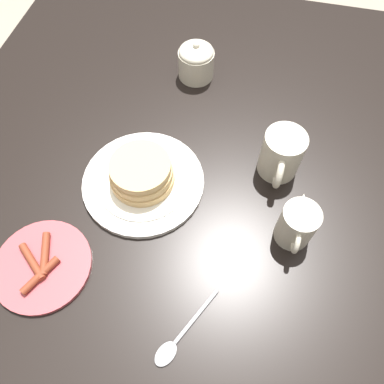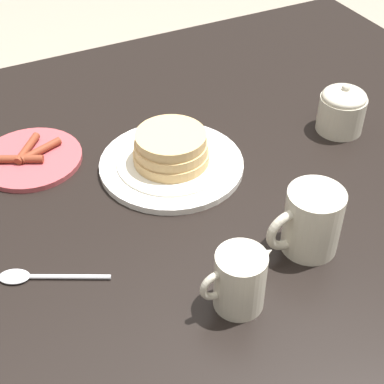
% 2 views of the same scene
% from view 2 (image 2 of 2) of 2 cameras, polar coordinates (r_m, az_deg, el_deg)
% --- Properties ---
extents(dining_table, '(1.41, 1.01, 0.74)m').
position_cam_2_polar(dining_table, '(1.10, -1.32, -2.20)').
color(dining_table, black).
rests_on(dining_table, ground_plane).
extents(pancake_plate, '(0.25, 0.25, 0.07)m').
position_cam_2_polar(pancake_plate, '(1.02, -2.02, 3.51)').
color(pancake_plate, white).
rests_on(pancake_plate, dining_table).
extents(side_plate_bacon, '(0.18, 0.18, 0.02)m').
position_cam_2_polar(side_plate_bacon, '(1.09, -15.37, 3.22)').
color(side_plate_bacon, '#B2474C').
rests_on(side_plate_bacon, dining_table).
extents(coffee_mug, '(0.12, 0.08, 0.10)m').
position_cam_2_polar(coffee_mug, '(0.87, 11.43, -2.76)').
color(coffee_mug, beige).
rests_on(coffee_mug, dining_table).
extents(creamer_pitcher, '(0.11, 0.07, 0.10)m').
position_cam_2_polar(creamer_pitcher, '(0.79, 4.69, -8.43)').
color(creamer_pitcher, beige).
rests_on(creamer_pitcher, dining_table).
extents(sugar_bowl, '(0.09, 0.09, 0.10)m').
position_cam_2_polar(sugar_bowl, '(1.14, 14.35, 7.81)').
color(sugar_bowl, beige).
rests_on(sugar_bowl, dining_table).
extents(spoon, '(0.15, 0.09, 0.01)m').
position_cam_2_polar(spoon, '(0.88, -15.13, -7.93)').
color(spoon, silver).
rests_on(spoon, dining_table).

